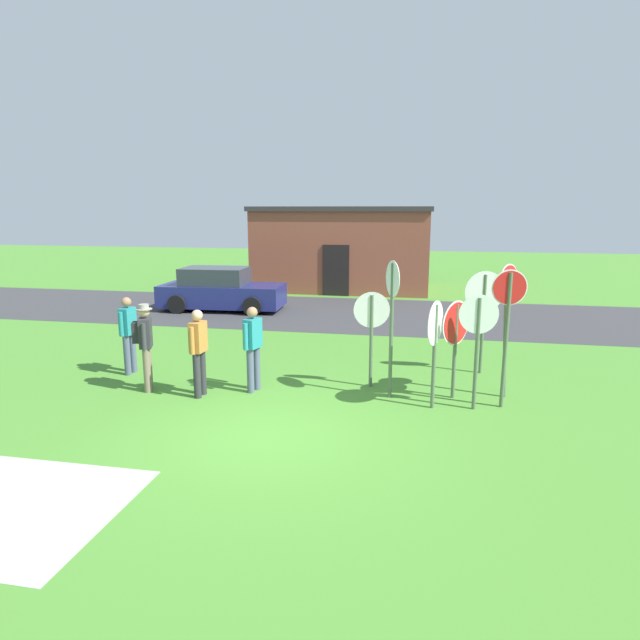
# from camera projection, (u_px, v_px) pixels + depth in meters

# --- Properties ---
(ground_plane) EXTENTS (80.00, 80.00, 0.00)m
(ground_plane) POSITION_uv_depth(u_px,v_px,m) (267.00, 437.00, 8.62)
(ground_plane) COLOR #47842D
(street_asphalt) EXTENTS (60.00, 6.40, 0.01)m
(street_asphalt) POSITION_uv_depth(u_px,v_px,m) (355.00, 313.00, 18.77)
(street_asphalt) COLOR #38383A
(street_asphalt) RESTS_ON ground
(building_background) EXTENTS (7.72, 5.00, 3.64)m
(building_background) POSITION_uv_depth(u_px,v_px,m) (345.00, 248.00, 24.59)
(building_background) COLOR brown
(building_background) RESTS_ON ground
(parked_car_on_street) EXTENTS (4.38, 2.18, 1.51)m
(parked_car_on_street) POSITION_uv_depth(u_px,v_px,m) (221.00, 291.00, 19.35)
(parked_car_on_street) COLOR navy
(parked_car_on_street) RESTS_ON ground
(stop_sign_low_front) EXTENTS (0.62, 0.16, 2.51)m
(stop_sign_low_front) POSITION_uv_depth(u_px,v_px,m) (508.00, 317.00, 9.58)
(stop_sign_low_front) COLOR #51664C
(stop_sign_low_front) RESTS_ON ground
(stop_sign_nearest) EXTENTS (0.41, 0.51, 2.55)m
(stop_sign_nearest) POSITION_uv_depth(u_px,v_px,m) (507.00, 310.00, 10.18)
(stop_sign_nearest) COLOR #51664C
(stop_sign_nearest) RESTS_ON ground
(stop_sign_tallest) EXTENTS (0.69, 0.14, 2.09)m
(stop_sign_tallest) POSITION_uv_depth(u_px,v_px,m) (478.00, 333.00, 9.55)
(stop_sign_tallest) COLOR #51664C
(stop_sign_tallest) RESTS_ON ground
(stop_sign_rear_left) EXTENTS (0.51, 0.69, 1.88)m
(stop_sign_rear_left) POSITION_uv_depth(u_px,v_px,m) (456.00, 333.00, 10.17)
(stop_sign_rear_left) COLOR #51664C
(stop_sign_rear_left) RESTS_ON ground
(stop_sign_rear_right) EXTENTS (0.28, 0.76, 1.97)m
(stop_sign_rear_right) POSITION_uv_depth(u_px,v_px,m) (435.00, 336.00, 9.62)
(stop_sign_rear_right) COLOR #51664C
(stop_sign_rear_right) RESTS_ON ground
(stop_sign_leaning_right) EXTENTS (0.71, 0.15, 1.94)m
(stop_sign_leaning_right) POSITION_uv_depth(u_px,v_px,m) (371.00, 323.00, 10.82)
(stop_sign_leaning_right) COLOR #51664C
(stop_sign_leaning_right) RESTS_ON ground
(stop_sign_far_back) EXTENTS (0.30, 0.62, 2.62)m
(stop_sign_far_back) POSITION_uv_depth(u_px,v_px,m) (392.00, 307.00, 10.10)
(stop_sign_far_back) COLOR #51664C
(stop_sign_far_back) RESTS_ON ground
(stop_sign_center_cluster) EXTENTS (0.84, 0.26, 2.24)m
(stop_sign_center_cluster) POSITION_uv_depth(u_px,v_px,m) (484.00, 303.00, 11.69)
(stop_sign_center_cluster) COLOR #51664C
(stop_sign_center_cluster) RESTS_ON ground
(person_on_left) EXTENTS (0.24, 0.57, 1.69)m
(person_on_left) POSITION_uv_depth(u_px,v_px,m) (199.00, 348.00, 10.33)
(person_on_left) COLOR #2D2D33
(person_on_left) RESTS_ON ground
(person_holding_notes) EXTENTS (0.31, 0.55, 1.69)m
(person_holding_notes) POSITION_uv_depth(u_px,v_px,m) (253.00, 344.00, 10.62)
(person_holding_notes) COLOR #4C5670
(person_holding_notes) RESTS_ON ground
(person_with_sunhat) EXTENTS (0.44, 0.54, 1.74)m
(person_with_sunhat) POSITION_uv_depth(u_px,v_px,m) (145.00, 341.00, 10.64)
(person_with_sunhat) COLOR #7A6B56
(person_with_sunhat) RESTS_ON ground
(person_in_dark_shirt) EXTENTS (0.24, 0.57, 1.69)m
(person_in_dark_shirt) POSITION_uv_depth(u_px,v_px,m) (128.00, 331.00, 11.77)
(person_in_dark_shirt) COLOR #4C5670
(person_in_dark_shirt) RESTS_ON ground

